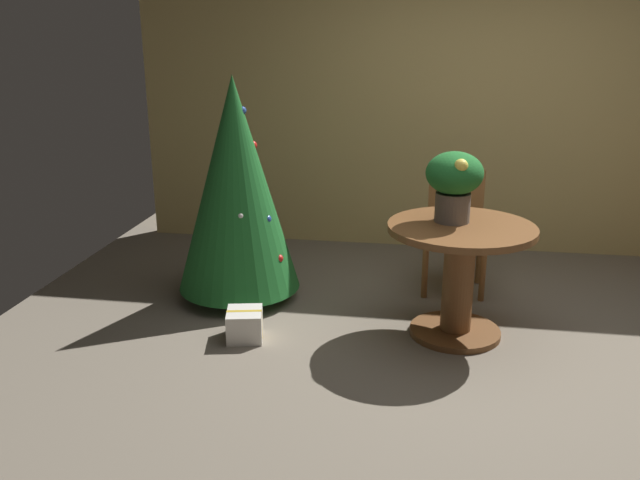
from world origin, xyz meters
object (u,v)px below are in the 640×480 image
(wooden_chair_far, at_px, (455,222))
(gift_box_cream, at_px, (245,325))
(round_dining_table, at_px, (459,266))
(flower_vase, at_px, (454,180))
(holiday_tree, at_px, (236,185))

(wooden_chair_far, bearing_deg, gift_box_cream, -139.75)
(round_dining_table, height_order, flower_vase, flower_vase)
(flower_vase, distance_m, gift_box_cream, 1.60)
(round_dining_table, distance_m, flower_vase, 0.54)
(round_dining_table, xyz_separation_m, gift_box_cream, (-1.33, -0.27, -0.38))
(flower_vase, bearing_deg, gift_box_cream, -164.81)
(round_dining_table, relative_size, flower_vase, 2.08)
(flower_vase, relative_size, wooden_chair_far, 0.49)
(wooden_chair_far, distance_m, holiday_tree, 1.65)
(wooden_chair_far, xyz_separation_m, holiday_tree, (-1.55, -0.46, 0.33))
(gift_box_cream, bearing_deg, holiday_tree, 108.21)
(flower_vase, bearing_deg, round_dining_table, -49.32)
(wooden_chair_far, bearing_deg, holiday_tree, -163.60)
(holiday_tree, xyz_separation_m, gift_box_cream, (0.22, -0.67, -0.75))
(flower_vase, distance_m, wooden_chair_far, 0.93)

